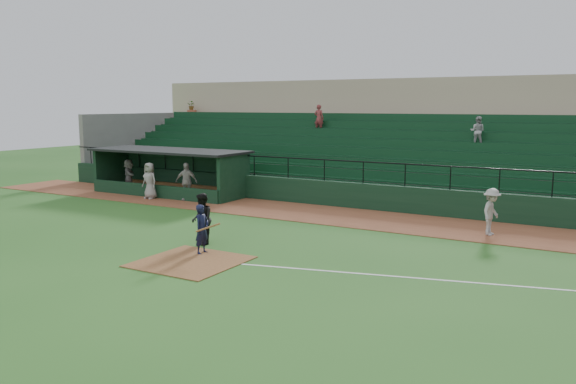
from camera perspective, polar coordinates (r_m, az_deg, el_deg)
The scene contains 12 objects.
ground at distance 19.01m, azimuth -7.61°, elevation -6.13°, with size 90.00×90.00×0.00m, color #26591C.
warning_track at distance 25.64m, azimuth 3.36°, elevation -2.19°, with size 40.00×4.00×0.03m, color brown.
home_plate_dirt at distance 18.25m, azimuth -9.53°, elevation -6.75°, with size 3.00×3.00×0.03m, color brown.
foul_line at distance 16.77m, azimuth 17.64°, elevation -8.47°, with size 18.00×0.09×0.01m, color white.
stadium_structure at distance 33.07m, azimuth 10.01°, elevation 4.12°, with size 38.00×13.08×6.40m.
dugout at distance 32.16m, azimuth -11.05°, elevation 2.23°, with size 8.90×3.20×2.42m.
batter_at_plate at distance 18.99m, azimuth -8.44°, elevation -3.64°, with size 1.00×0.67×1.62m.
umpire at distance 20.24m, azimuth -8.45°, elevation -2.64°, with size 0.87×0.68×1.79m, color black.
runner at distance 22.63m, azimuth 19.34°, elevation -1.85°, with size 1.12×0.64×1.74m, color #ABA5A0.
dugout_player_a at distance 29.51m, azimuth -9.95°, elevation 1.02°, with size 1.12×0.47×1.91m, color #ABA5A0.
dugout_player_b at distance 30.45m, azimuth -13.43°, elevation 1.09°, with size 0.90×0.59×1.85m, color gray.
dugout_player_c at distance 33.59m, azimuth -15.35°, elevation 1.63°, with size 1.64×0.52×1.77m, color #A6A09C.
Camera 1 is at (11.28, -14.52, 4.81)m, focal length 36.22 mm.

